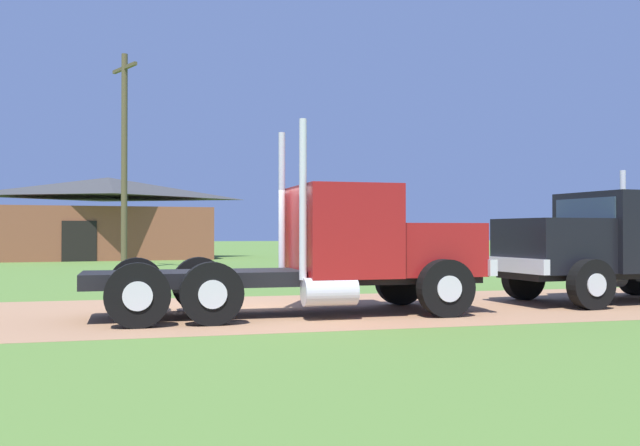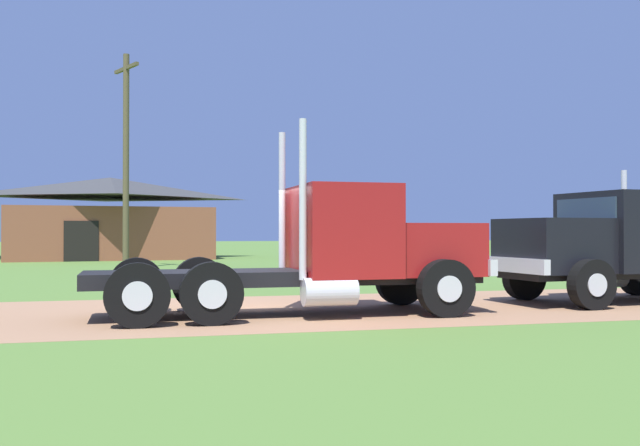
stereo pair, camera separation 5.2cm
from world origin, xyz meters
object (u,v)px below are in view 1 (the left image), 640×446
at_px(shed_building, 108,219).
at_px(truck_near_right, 607,248).
at_px(utility_pole_far, 124,155).
at_px(truck_foreground_white, 341,251).

bearing_deg(shed_building, truck_near_right, -67.53).
distance_m(shed_building, utility_pole_far, 12.93).
bearing_deg(shed_building, utility_pole_far, -84.72).
bearing_deg(truck_near_right, truck_foreground_white, -175.13).
bearing_deg(shed_building, truck_foreground_white, -79.35).
distance_m(truck_near_right, utility_pole_far, 20.69).
bearing_deg(truck_near_right, utility_pole_far, 123.07).
bearing_deg(truck_foreground_white, utility_pole_far, 104.39).
xyz_separation_m(truck_foreground_white, utility_pole_far, (-4.53, 17.64, 3.65)).
height_order(truck_foreground_white, shed_building, shed_building).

